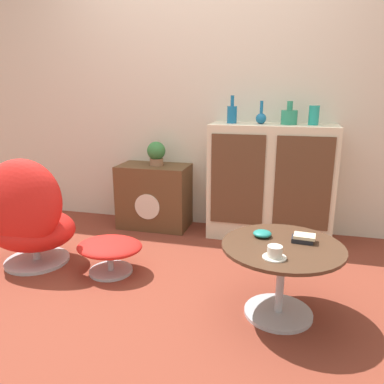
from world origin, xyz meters
The scene contains 15 objects.
ground_plane centered at (0.00, 0.00, 0.00)m, with size 12.00×12.00×0.00m, color brown.
wall_back centered at (0.00, 1.35, 1.30)m, with size 6.40×0.06×2.60m.
sideboard centered at (0.60, 1.13, 0.48)m, with size 1.01×0.38×0.96m.
tv_console centered at (-0.43, 1.14, 0.29)m, with size 0.63×0.38×0.58m.
egg_chair centered at (-1.01, 0.14, 0.36)m, with size 0.64×0.60×0.81m.
ottoman centered at (-0.41, 0.19, 0.17)m, with size 0.45×0.39×0.24m.
coffee_table centered at (0.73, -0.04, 0.30)m, with size 0.66×0.66×0.42m.
vase_leftmost centered at (0.26, 1.14, 1.04)m, with size 0.08×0.08×0.22m.
vase_inner_left centered at (0.50, 1.14, 1.01)m, with size 0.08×0.08×0.18m.
vase_inner_right centered at (0.72, 1.14, 1.02)m, with size 0.13×0.13×0.18m.
vase_rightmost centered at (0.90, 1.14, 1.04)m, with size 0.08×0.08×0.15m.
potted_plant centered at (-0.41, 1.14, 0.69)m, with size 0.16×0.16×0.21m.
teacup centered at (0.70, -0.22, 0.45)m, with size 0.12×0.12×0.06m.
book_stack centered at (0.84, 0.03, 0.44)m, with size 0.13×0.09×0.04m.
bowl centered at (0.62, 0.05, 0.44)m, with size 0.10×0.10×0.04m.
Camera 1 is at (0.73, -1.97, 1.23)m, focal length 35.00 mm.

